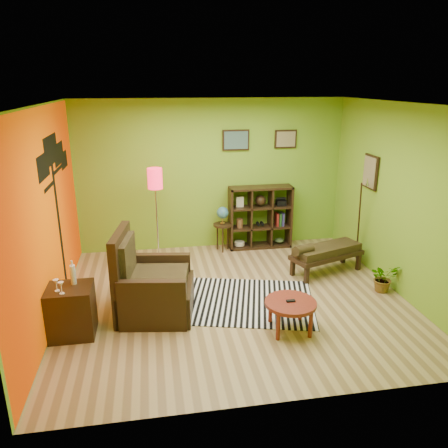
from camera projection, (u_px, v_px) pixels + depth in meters
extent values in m
plane|color=tan|center=(234.00, 298.00, 6.49)|extent=(5.00, 5.00, 0.00)
cube|color=#71A324|center=(212.00, 175.00, 8.17)|extent=(5.00, 0.04, 2.80)
cube|color=#71A324|center=(282.00, 276.00, 3.95)|extent=(5.00, 0.04, 2.80)
cube|color=#71A324|center=(46.00, 217.00, 5.66)|extent=(0.04, 4.50, 2.80)
cube|color=#71A324|center=(400.00, 200.00, 6.46)|extent=(0.04, 4.50, 2.80)
cube|color=white|center=(235.00, 104.00, 5.62)|extent=(5.00, 4.50, 0.04)
cube|color=#ED5800|center=(47.00, 217.00, 5.66)|extent=(0.01, 4.45, 2.75)
cube|color=black|center=(60.00, 229.00, 6.29)|extent=(0.01, 0.14, 2.10)
cube|color=black|center=(43.00, 167.00, 5.51)|extent=(0.01, 0.65, 0.32)
cube|color=black|center=(51.00, 150.00, 5.98)|extent=(0.01, 0.85, 0.40)
cube|color=black|center=(59.00, 154.00, 6.49)|extent=(0.01, 0.70, 0.32)
cube|color=black|center=(64.00, 160.00, 6.87)|extent=(0.01, 0.50, 0.26)
cube|color=black|center=(236.00, 140.00, 8.01)|extent=(0.50, 0.03, 0.38)
cube|color=#4C7268|center=(236.00, 140.00, 7.98)|extent=(0.44, 0.01, 0.32)
cube|color=black|center=(286.00, 139.00, 8.16)|extent=(0.42, 0.03, 0.34)
cube|color=#998D5F|center=(286.00, 139.00, 8.14)|extent=(0.36, 0.01, 0.28)
cube|color=black|center=(371.00, 172.00, 7.22)|extent=(0.03, 0.44, 0.56)
cube|color=#998D5F|center=(369.00, 172.00, 7.22)|extent=(0.01, 0.38, 0.50)
cylinder|color=black|center=(359.00, 222.00, 7.47)|extent=(0.23, 0.34, 1.46)
cone|color=silver|center=(367.00, 182.00, 7.10)|extent=(0.08, 0.09, 0.16)
cube|color=silver|center=(230.00, 301.00, 6.42)|extent=(2.71, 2.02, 0.01)
cylinder|color=maroon|center=(291.00, 303.00, 5.57)|extent=(0.66, 0.66, 0.05)
cylinder|color=maroon|center=(301.00, 308.00, 5.85)|extent=(0.05, 0.05, 0.36)
cylinder|color=maroon|center=(270.00, 310.00, 5.80)|extent=(0.05, 0.05, 0.36)
cylinder|color=maroon|center=(311.00, 325.00, 5.46)|extent=(0.05, 0.05, 0.36)
cylinder|color=maroon|center=(278.00, 327.00, 5.41)|extent=(0.05, 0.05, 0.36)
cube|color=black|center=(291.00, 301.00, 5.56)|extent=(0.11, 0.05, 0.02)
cube|color=black|center=(157.00, 299.00, 6.03)|extent=(1.10, 1.08, 0.44)
cube|color=black|center=(122.00, 273.00, 5.90)|extent=(0.25, 0.95, 1.20)
cube|color=black|center=(152.00, 306.00, 5.56)|extent=(0.88, 0.24, 0.70)
cube|color=black|center=(161.00, 276.00, 6.42)|extent=(0.88, 0.24, 0.70)
cube|color=#F7CF60|center=(159.00, 279.00, 5.94)|extent=(0.87, 0.85, 0.15)
cube|color=#F7CF60|center=(127.00, 258.00, 5.84)|extent=(0.20, 0.71, 0.55)
cube|color=black|center=(72.00, 311.00, 5.49)|extent=(0.55, 0.50, 0.65)
cylinder|color=white|center=(73.00, 275.00, 5.45)|extent=(0.07, 0.07, 0.25)
cylinder|color=white|center=(72.00, 263.00, 5.40)|extent=(0.02, 0.02, 0.07)
cylinder|color=white|center=(57.00, 291.00, 5.29)|extent=(0.06, 0.06, 0.01)
cylinder|color=white|center=(57.00, 287.00, 5.27)|extent=(0.01, 0.01, 0.09)
cone|color=white|center=(56.00, 282.00, 5.25)|extent=(0.07, 0.07, 0.06)
cylinder|color=white|center=(62.00, 293.00, 5.22)|extent=(0.06, 0.06, 0.01)
cylinder|color=white|center=(62.00, 290.00, 5.21)|extent=(0.01, 0.01, 0.09)
cone|color=white|center=(61.00, 284.00, 5.19)|extent=(0.07, 0.07, 0.06)
cylinder|color=silver|center=(159.00, 263.00, 7.74)|extent=(0.26, 0.26, 0.03)
cylinder|color=silver|center=(157.00, 221.00, 7.49)|extent=(0.02, 0.02, 1.59)
cylinder|color=red|center=(155.00, 178.00, 7.26)|extent=(0.25, 0.25, 0.35)
cylinder|color=black|center=(223.00, 225.00, 8.19)|extent=(0.35, 0.35, 0.04)
cylinder|color=black|center=(228.00, 237.00, 8.33)|extent=(0.03, 0.03, 0.49)
cylinder|color=black|center=(217.00, 237.00, 8.33)|extent=(0.03, 0.03, 0.49)
cylinder|color=black|center=(223.00, 240.00, 8.17)|extent=(0.03, 0.03, 0.49)
cylinder|color=gold|center=(223.00, 223.00, 8.18)|extent=(0.09, 0.09, 0.02)
cylinder|color=gold|center=(223.00, 220.00, 8.16)|extent=(0.01, 0.01, 0.09)
sphere|color=#264AA9|center=(223.00, 213.00, 8.12)|extent=(0.22, 0.22, 0.22)
cube|color=black|center=(230.00, 219.00, 8.26)|extent=(0.04, 0.35, 1.20)
cube|color=black|center=(289.00, 216.00, 8.45)|extent=(0.04, 0.35, 1.20)
cube|color=black|center=(259.00, 245.00, 8.53)|extent=(1.20, 0.35, 0.04)
cube|color=black|center=(261.00, 188.00, 8.17)|extent=(1.20, 0.35, 0.04)
cube|color=black|center=(250.00, 218.00, 8.32)|extent=(0.03, 0.33, 1.12)
cube|color=black|center=(270.00, 217.00, 8.39)|extent=(0.03, 0.33, 1.12)
cube|color=black|center=(260.00, 227.00, 8.42)|extent=(1.12, 0.33, 0.03)
cube|color=black|center=(260.00, 207.00, 8.29)|extent=(1.12, 0.33, 0.03)
cylinder|color=beige|center=(239.00, 243.00, 8.45)|extent=(0.20, 0.20, 0.07)
sphere|color=black|center=(261.00, 201.00, 8.25)|extent=(0.20, 0.20, 0.20)
cube|color=black|center=(281.00, 203.00, 8.33)|extent=(0.18, 0.15, 0.10)
cylinder|color=black|center=(258.00, 224.00, 8.39)|extent=(0.06, 0.12, 0.06)
cylinder|color=black|center=(262.00, 224.00, 8.40)|extent=(0.06, 0.12, 0.06)
ellipsoid|color=#384C26|center=(279.00, 240.00, 8.57)|extent=(0.18, 0.18, 0.09)
cylinder|color=brown|center=(240.00, 223.00, 8.32)|extent=(0.12, 0.12, 0.18)
cube|color=beige|center=(240.00, 202.00, 8.19)|extent=(0.14, 0.03, 0.20)
cube|color=maroon|center=(277.00, 219.00, 8.42)|extent=(0.04, 0.18, 0.26)
cube|color=#1E4C1E|center=(279.00, 219.00, 8.43)|extent=(0.04, 0.18, 0.26)
cube|color=navy|center=(282.00, 219.00, 8.44)|extent=(0.04, 0.18, 0.26)
cube|color=black|center=(327.00, 255.00, 7.29)|extent=(1.35, 0.84, 0.07)
cube|color=#F7CF60|center=(327.00, 249.00, 7.25)|extent=(1.24, 0.76, 0.13)
cylinder|color=#F7CF60|center=(304.00, 250.00, 7.00)|extent=(0.35, 0.26, 0.16)
cube|color=black|center=(343.00, 255.00, 7.75)|extent=(0.08, 0.08, 0.28)
cube|color=black|center=(293.00, 267.00, 7.23)|extent=(0.08, 0.08, 0.28)
cube|color=black|center=(358.00, 262.00, 7.45)|extent=(0.08, 0.08, 0.28)
cube|color=black|center=(307.00, 275.00, 6.93)|extent=(0.08, 0.08, 0.28)
imported|color=#26661E|center=(383.00, 281.00, 6.68)|extent=(0.45, 0.49, 0.35)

